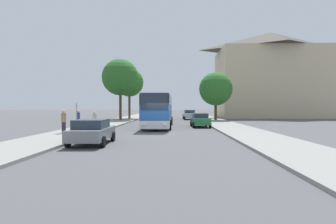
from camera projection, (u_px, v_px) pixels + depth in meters
name	position (u px, v px, depth m)	size (l,w,h in m)	color
ground_plane	(161.00, 132.00, 22.60)	(300.00, 300.00, 0.00)	#4C4C4F
sidewalk_left	(81.00, 131.00, 22.76)	(4.00, 120.00, 0.15)	gray
sidewalk_right	(243.00, 131.00, 22.44)	(4.00, 120.00, 0.15)	gray
building_right_background	(270.00, 75.00, 52.88)	(20.54, 11.82, 17.13)	#C6B28E
bus_front	(159.00, 110.00, 27.89)	(2.94, 11.48, 3.39)	silver
bus_middle	(162.00, 109.00, 43.51)	(3.15, 11.10, 3.21)	#2D519E
parked_car_left_curb	(92.00, 131.00, 15.32)	(2.17, 4.12, 1.46)	slate
parked_car_right_near	(200.00, 120.00, 28.27)	(2.01, 4.15, 1.48)	#236B38
parked_car_right_far	(189.00, 115.00, 44.51)	(2.22, 4.75, 1.61)	#B7B7BC
bus_stop_sign	(77.00, 113.00, 22.98)	(0.08, 0.45, 2.40)	gray
pedestrian_waiting_near	(64.00, 121.00, 20.22)	(0.36, 0.36, 1.80)	#23232D
pedestrian_waiting_far	(78.00, 119.00, 25.87)	(0.36, 0.36, 1.68)	#23232D
pedestrian_walking_back	(94.00, 121.00, 23.00)	(0.36, 0.36, 1.60)	#23232D
tree_left_near	(129.00, 83.00, 45.28)	(4.91, 4.91, 8.67)	brown
tree_left_far	(120.00, 77.00, 40.67)	(5.65, 5.65, 9.43)	#47331E
tree_right_near	(216.00, 89.00, 39.84)	(5.05, 5.05, 7.25)	#47331E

